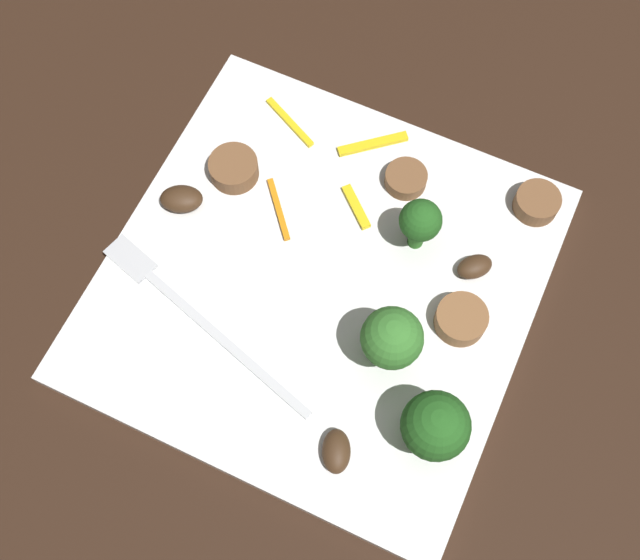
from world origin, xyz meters
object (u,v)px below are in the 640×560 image
object	(u,v)px
mushroom_0	(336,451)
pepper_strip_0	(279,209)
fork	(191,313)
broccoli_floret_0	(435,426)
sausage_slice_2	(461,319)
pepper_strip_3	(352,205)
sausage_slice_0	(537,203)
plate	(320,283)
pepper_strip_2	(290,122)
broccoli_floret_1	(392,339)
sausage_slice_3	(234,169)
sausage_slice_1	(406,179)
broccoli_floret_2	(420,222)
mushroom_2	(181,199)
mushroom_1	(475,267)
pepper_strip_1	(373,144)

from	to	relation	value
mushroom_0	pepper_strip_0	size ratio (longest dim) A/B	0.57
fork	mushroom_0	xyz separation A→B (m)	(-0.12, 0.04, 0.00)
broccoli_floret_0	sausage_slice_2	bearing A→B (deg)	-83.00
pepper_strip_3	sausage_slice_0	bearing A→B (deg)	-155.36
plate	pepper_strip_0	xyz separation A→B (m)	(0.05, -0.04, 0.01)
sausage_slice_0	pepper_strip_2	xyz separation A→B (m)	(0.18, 0.01, -0.01)
broccoli_floret_1	pepper_strip_2	xyz separation A→B (m)	(0.13, -0.13, -0.04)
sausage_slice_2	sausage_slice_3	bearing A→B (deg)	-11.43
sausage_slice_1	fork	bearing A→B (deg)	59.05
broccoli_floret_2	sausage_slice_2	bearing A→B (deg)	139.20
broccoli_floret_2	sausage_slice_2	distance (m)	0.07
mushroom_2	pepper_strip_2	world-z (taller)	mushroom_2
plate	sausage_slice_1	size ratio (longest dim) A/B	9.43
broccoli_floret_0	sausage_slice_0	distance (m)	0.18
pepper_strip_0	pepper_strip_3	xyz separation A→B (m)	(-0.05, -0.02, 0.00)
sausage_slice_2	sausage_slice_0	bearing A→B (deg)	-99.34
sausage_slice_0	sausage_slice_1	xyz separation A→B (m)	(0.09, 0.02, -0.00)
sausage_slice_0	mushroom_1	bearing A→B (deg)	70.70
sausage_slice_3	pepper_strip_0	distance (m)	0.04
sausage_slice_0	pepper_strip_3	xyz separation A→B (m)	(0.12, 0.05, -0.01)
fork	broccoli_floret_0	size ratio (longest dim) A/B	3.15
broccoli_floret_2	sausage_slice_2	world-z (taller)	broccoli_floret_2
mushroom_2	sausage_slice_2	bearing A→B (deg)	179.71
sausage_slice_3	pepper_strip_0	size ratio (longest dim) A/B	0.72
fork	sausage_slice_2	bearing A→B (deg)	-140.66
sausage_slice_2	mushroom_0	distance (m)	0.12
plate	pepper_strip_1	bearing A→B (deg)	-84.98
sausage_slice_3	sausage_slice_1	bearing A→B (deg)	-158.44
broccoli_floret_0	mushroom_1	bearing A→B (deg)	-82.82
plate	pepper_strip_2	size ratio (longest dim) A/B	5.54
sausage_slice_0	sausage_slice_2	distance (m)	0.10
sausage_slice_3	pepper_strip_0	bearing A→B (deg)	162.45
sausage_slice_2	mushroom_1	distance (m)	0.04
plate	fork	xyz separation A→B (m)	(0.07, 0.06, 0.01)
mushroom_0	pepper_strip_2	world-z (taller)	mushroom_0
sausage_slice_1	sausage_slice_2	distance (m)	0.11
plate	broccoli_floret_0	bearing A→B (deg)	147.42
broccoli_floret_0	mushroom_2	size ratio (longest dim) A/B	1.88
pepper_strip_2	mushroom_1	bearing A→B (deg)	162.09
broccoli_floret_2	mushroom_2	world-z (taller)	broccoli_floret_2
plate	mushroom_0	size ratio (longest dim) A/B	10.15
fork	sausage_slice_3	xyz separation A→B (m)	(0.02, -0.11, 0.01)
broccoli_floret_0	mushroom_1	size ratio (longest dim) A/B	2.26
sausage_slice_3	mushroom_2	world-z (taller)	sausage_slice_3
sausage_slice_2	mushroom_2	size ratio (longest dim) A/B	1.14
fork	broccoli_floret_0	xyz separation A→B (m)	(-0.17, 0.01, 0.03)
sausage_slice_1	mushroom_2	xyz separation A→B (m)	(0.13, 0.08, 0.00)
broccoli_floret_1	sausage_slice_1	size ratio (longest dim) A/B	1.98
mushroom_0	mushroom_2	world-z (taller)	same
fork	broccoli_floret_0	world-z (taller)	broccoli_floret_0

